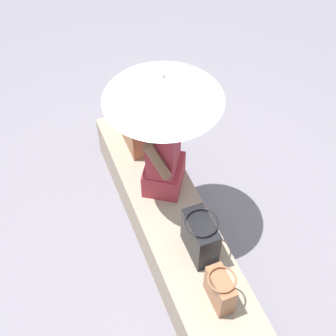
{
  "coord_description": "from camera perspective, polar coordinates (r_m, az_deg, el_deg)",
  "views": [
    {
      "loc": [
        1.88,
        -0.78,
        3.3
      ],
      "look_at": [
        -0.14,
        0.02,
        0.76
      ],
      "focal_mm": 50.0,
      "sensor_mm": 36.0,
      "label": 1
    }
  ],
  "objects": [
    {
      "name": "ground_plane",
      "position": [
        3.87,
        0.48,
        -8.92
      ],
      "size": [
        14.0,
        14.0,
        0.0
      ],
      "primitive_type": "plane",
      "color": "slate"
    },
    {
      "name": "handbag_black",
      "position": [
        3.08,
        6.36,
        -14.5
      ],
      "size": [
        0.24,
        0.18,
        0.28
      ],
      "color": "brown",
      "rests_on": "stone_bench"
    },
    {
      "name": "parasol",
      "position": [
        2.96,
        -0.6,
        9.73
      ],
      "size": [
        0.79,
        0.79,
        1.12
      ],
      "color": "#B7B7BC",
      "rests_on": "stone_bench"
    },
    {
      "name": "tote_bag_canvas",
      "position": [
        3.85,
        -4.02,
        4.54
      ],
      "size": [
        0.31,
        0.23,
        0.37
      ],
      "color": "brown",
      "rests_on": "stone_bench"
    },
    {
      "name": "shoulder_bag_spare",
      "position": [
        3.21,
        3.94,
        -8.36
      ],
      "size": [
        0.31,
        0.23,
        0.35
      ],
      "color": "black",
      "rests_on": "stone_bench"
    },
    {
      "name": "stone_bench",
      "position": [
        3.7,
        0.5,
        -7.26
      ],
      "size": [
        2.38,
        0.52,
        0.41
      ],
      "primitive_type": "cube",
      "color": "gray",
      "rests_on": "ground"
    },
    {
      "name": "person_seated",
      "position": [
        3.41,
        -0.53,
        2.21
      ],
      "size": [
        0.5,
        0.42,
        0.9
      ],
      "color": "#992D38",
      "rests_on": "stone_bench"
    }
  ]
}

